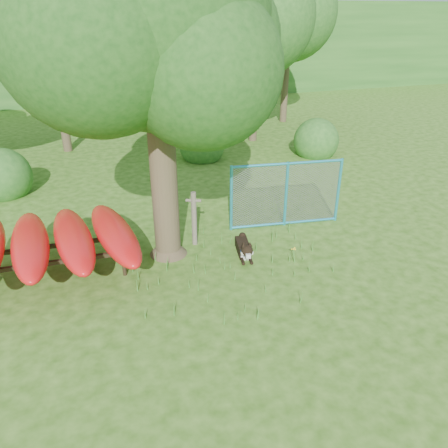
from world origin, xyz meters
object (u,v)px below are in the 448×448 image
object	(u,v)px
oak_tree	(152,27)
husky_dog	(244,249)
kayak_rack	(52,242)
fence_section	(286,194)

from	to	relation	value
oak_tree	husky_dog	xyz separation A→B (m)	(1.74, -0.74, -4.82)
kayak_rack	fence_section	xyz separation A→B (m)	(5.87, 0.70, 0.03)
oak_tree	husky_dog	bearing A→B (deg)	-23.17
kayak_rack	fence_section	distance (m)	5.91
oak_tree	kayak_rack	distance (m)	4.83
fence_section	oak_tree	bearing A→B (deg)	-164.21
kayak_rack	husky_dog	xyz separation A→B (m)	(4.21, -0.52, -0.67)
oak_tree	fence_section	distance (m)	5.35
oak_tree	husky_dog	distance (m)	5.17
oak_tree	kayak_rack	xyz separation A→B (m)	(-2.48, -0.22, -4.14)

